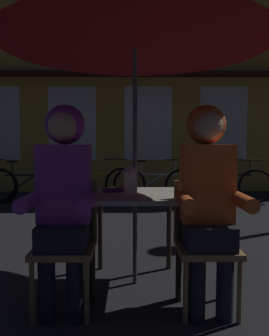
{
  "coord_description": "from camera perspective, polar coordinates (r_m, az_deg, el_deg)",
  "views": [
    {
      "loc": [
        -0.03,
        -2.61,
        1.14
      ],
      "look_at": [
        0.0,
        0.42,
        0.91
      ],
      "focal_mm": 35.2,
      "sensor_mm": 36.0,
      "label": 1
    }
  ],
  "objects": [
    {
      "name": "ground_plane",
      "position": [
        2.84,
        0.09,
        -19.29
      ],
      "size": [
        60.0,
        60.0,
        0.0
      ],
      "primitive_type": "plane",
      "color": "#232326"
    },
    {
      "name": "cafe_table",
      "position": [
        2.65,
        0.09,
        -6.56
      ],
      "size": [
        0.72,
        0.72,
        0.74
      ],
      "color": "#B2AD9E",
      "rests_on": "ground_plane"
    },
    {
      "name": "patio_umbrella",
      "position": [
        2.76,
        0.1,
        23.75
      ],
      "size": [
        2.1,
        2.1,
        2.31
      ],
      "color": "#4C4C51",
      "rests_on": "ground_plane"
    },
    {
      "name": "lantern",
      "position": [
        2.56,
        -0.78,
        -1.92
      ],
      "size": [
        0.11,
        0.11,
        0.23
      ],
      "color": "white",
      "rests_on": "cafe_table"
    },
    {
      "name": "chair_left",
      "position": [
        2.37,
        -11.72,
        -11.67
      ],
      "size": [
        0.4,
        0.4,
        0.87
      ],
      "color": "olive",
      "rests_on": "ground_plane"
    },
    {
      "name": "chair_right",
      "position": [
        2.38,
        12.06,
        -11.59
      ],
      "size": [
        0.4,
        0.4,
        0.87
      ],
      "color": "olive",
      "rests_on": "ground_plane"
    },
    {
      "name": "person_left_hooded",
      "position": [
        2.24,
        -12.14,
        -3.27
      ],
      "size": [
        0.45,
        0.56,
        1.4
      ],
      "color": "black",
      "rests_on": "ground_plane"
    },
    {
      "name": "person_right_hooded",
      "position": [
        2.26,
        12.52,
        -3.23
      ],
      "size": [
        0.45,
        0.56,
        1.4
      ],
      "color": "black",
      "rests_on": "ground_plane"
    },
    {
      "name": "shopfront_building",
      "position": [
        8.24,
        2.28,
        18.0
      ],
      "size": [
        10.0,
        0.93,
        6.2
      ],
      "color": "gold",
      "rests_on": "ground_plane"
    },
    {
      "name": "bicycle_second",
      "position": [
        6.51,
        -17.94,
        -2.88
      ],
      "size": [
        1.68,
        0.11,
        0.84
      ],
      "color": "black",
      "rests_on": "ground_plane"
    },
    {
      "name": "bicycle_third",
      "position": [
        6.54,
        -6.77,
        -2.67
      ],
      "size": [
        1.68,
        0.08,
        0.84
      ],
      "color": "black",
      "rests_on": "ground_plane"
    },
    {
      "name": "bicycle_fourth",
      "position": [
        6.33,
        3.58,
        -2.88
      ],
      "size": [
        1.64,
        0.44,
        0.84
      ],
      "color": "black",
      "rests_on": "ground_plane"
    },
    {
      "name": "bicycle_fifth",
      "position": [
        6.5,
        15.85,
        -2.84
      ],
      "size": [
        1.67,
        0.28,
        0.84
      ],
      "color": "black",
      "rests_on": "ground_plane"
    },
    {
      "name": "book",
      "position": [
        2.74,
        -3.41,
        -3.8
      ],
      "size": [
        0.22,
        0.17,
        0.02
      ],
      "primitive_type": "cube",
      "rotation": [
        0.0,
        0.0,
        0.17
      ],
      "color": "#661E7A",
      "rests_on": "cafe_table"
    }
  ]
}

